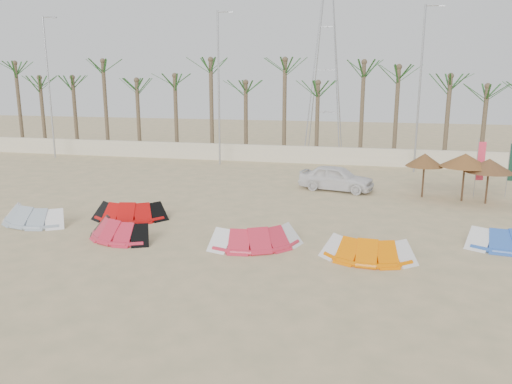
% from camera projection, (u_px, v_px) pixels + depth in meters
% --- Properties ---
extents(ground, '(120.00, 120.00, 0.00)m').
position_uv_depth(ground, '(217.00, 266.00, 17.25)').
color(ground, '#DAB985').
rests_on(ground, ground).
extents(boundary_wall, '(60.00, 0.30, 1.30)m').
position_uv_depth(boundary_wall, '(303.00, 155.00, 38.01)').
color(boundary_wall, beige).
rests_on(boundary_wall, ground).
extents(palm_line, '(52.00, 4.00, 7.70)m').
position_uv_depth(palm_line, '(316.00, 77.00, 37.99)').
color(palm_line, brown).
rests_on(palm_line, ground).
extents(lamp_a, '(1.25, 0.14, 11.00)m').
position_uv_depth(lamp_a, '(49.00, 86.00, 39.31)').
color(lamp_a, '#A5A8AD').
rests_on(lamp_a, ground).
extents(lamp_b, '(1.25, 0.14, 11.00)m').
position_uv_depth(lamp_b, '(219.00, 86.00, 36.26)').
color(lamp_b, '#A5A8AD').
rests_on(lamp_b, ground).
extents(lamp_c, '(1.25, 0.14, 11.00)m').
position_uv_depth(lamp_c, '(420.00, 87.00, 33.21)').
color(lamp_c, '#A5A8AD').
rests_on(lamp_c, ground).
extents(pylon, '(3.00, 3.00, 14.00)m').
position_uv_depth(pylon, '(323.00, 152.00, 43.63)').
color(pylon, '#A5A8AD').
rests_on(pylon, ground).
extents(kite_grey, '(3.57, 2.07, 0.90)m').
position_uv_depth(kite_grey, '(36.00, 213.00, 22.41)').
color(kite_grey, '#93A2AE').
rests_on(kite_grey, ground).
extents(kite_red_left, '(3.53, 2.06, 0.90)m').
position_uv_depth(kite_red_left, '(132.00, 209.00, 23.11)').
color(kite_red_left, '#BC0B0A').
rests_on(kite_red_left, ground).
extents(kite_red_mid, '(3.40, 2.34, 0.90)m').
position_uv_depth(kite_red_mid, '(122.00, 228.00, 20.26)').
color(kite_red_mid, red).
rests_on(kite_red_mid, ground).
extents(kite_red_right, '(3.96, 2.80, 0.90)m').
position_uv_depth(kite_red_right, '(258.00, 234.00, 19.40)').
color(kite_red_right, red).
rests_on(kite_red_right, ground).
extents(kite_orange, '(3.31, 1.68, 0.90)m').
position_uv_depth(kite_orange, '(368.00, 247.00, 18.01)').
color(kite_orange, '#F87200').
rests_on(kite_orange, ground).
extents(kite_blue, '(3.78, 2.27, 0.90)m').
position_uv_depth(kite_blue, '(512.00, 235.00, 19.28)').
color(kite_blue, '#2B57B3').
rests_on(kite_blue, ground).
extents(parasol_left, '(2.01, 2.01, 2.41)m').
position_uv_depth(parasol_left, '(425.00, 160.00, 26.81)').
color(parasol_left, '#4C331E').
rests_on(parasol_left, ground).
extents(parasol_mid, '(2.54, 2.54, 2.54)m').
position_uv_depth(parasol_mid, '(465.00, 160.00, 25.91)').
color(parasol_mid, '#4C331E').
rests_on(parasol_mid, ground).
extents(parasol_right, '(2.41, 2.41, 2.36)m').
position_uv_depth(parasol_right, '(489.00, 166.00, 25.41)').
color(parasol_right, '#4C331E').
rests_on(parasol_right, ground).
extents(flag_pink, '(0.45, 0.12, 3.21)m').
position_uv_depth(flag_pink, '(480.00, 163.00, 26.80)').
color(flag_pink, '#A5A8AD').
rests_on(flag_pink, ground).
extents(flag_green, '(0.45, 0.07, 3.12)m').
position_uv_depth(flag_green, '(512.00, 164.00, 26.81)').
color(flag_green, '#A5A8AD').
rests_on(flag_green, ground).
extents(car, '(4.55, 2.62, 1.46)m').
position_uv_depth(car, '(336.00, 178.00, 28.76)').
color(car, white).
rests_on(car, ground).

